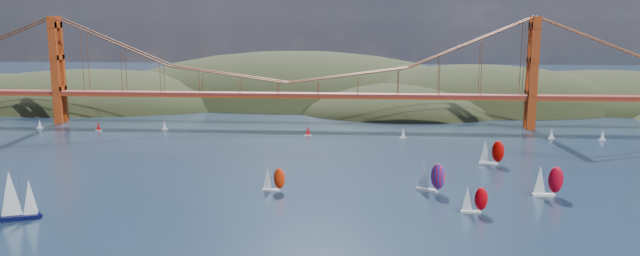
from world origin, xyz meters
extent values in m
ellipsoid|color=black|center=(-140.00, 260.00, -11.20)|extent=(240.00, 140.00, 64.00)
ellipsoid|color=black|center=(-10.00, 300.00, -16.80)|extent=(300.00, 180.00, 96.00)
ellipsoid|color=black|center=(110.00, 270.00, -13.30)|extent=(220.00, 140.00, 76.00)
ellipsoid|color=black|center=(60.00, 240.00, -8.40)|extent=(140.00, 110.00, 48.00)
ellipsoid|color=black|center=(200.00, 290.00, -10.50)|extent=(260.00, 160.00, 60.00)
cube|color=maroon|center=(0.00, 180.00, 16.00)|extent=(440.00, 7.00, 1.60)
cube|color=#943C1C|center=(0.00, 180.00, 14.80)|extent=(440.00, 7.00, 0.80)
cube|color=#943C1C|center=(-120.00, 180.00, 27.50)|extent=(4.00, 8.50, 55.00)
cube|color=#943C1C|center=(120.00, 180.00, 27.50)|extent=(4.00, 8.50, 55.00)
cube|color=black|center=(-55.18, 26.20, 0.60)|extent=(10.26, 6.16, 1.19)
cylinder|color=#99999E|center=(-54.72, 26.38, 8.36)|extent=(0.15, 0.15, 14.33)
cone|color=white|center=(-56.85, 25.56, 7.64)|extent=(7.18, 7.18, 12.61)
cone|color=white|center=(-52.40, 27.28, 6.21)|extent=(5.13, 5.13, 10.03)
cube|color=silver|center=(9.25, 59.79, 0.32)|extent=(5.45, 2.14, 0.64)
cylinder|color=#99999E|center=(9.52, 59.76, 4.61)|extent=(0.08, 0.08, 7.96)
cone|color=white|center=(8.30, 59.91, 4.22)|extent=(3.32, 3.32, 7.00)
ellipsoid|color=red|center=(12.15, 59.43, 4.22)|extent=(3.98, 2.78, 6.68)
cube|color=silver|center=(69.30, 41.67, 0.32)|extent=(5.30, 1.60, 0.63)
cylinder|color=#99999E|center=(69.57, 41.66, 4.58)|extent=(0.08, 0.08, 7.90)
cone|color=white|center=(68.36, 41.69, 4.19)|extent=(3.02, 3.02, 6.95)
ellipsoid|color=#C30009|center=(72.20, 41.60, 4.19)|extent=(3.74, 2.40, 6.64)
cube|color=white|center=(94.56, 60.30, 0.40)|extent=(6.69, 2.15, 0.79)
cylinder|color=#99999E|center=(94.89, 60.31, 5.75)|extent=(0.10, 0.10, 9.92)
cone|color=white|center=(93.37, 60.25, 5.26)|extent=(3.86, 3.86, 8.73)
ellipsoid|color=#B10316|center=(98.19, 60.46, 5.26)|extent=(4.75, 3.11, 8.33)
cube|color=silver|center=(85.38, 101.94, 0.39)|extent=(6.69, 3.01, 0.78)
cylinder|color=#99999E|center=(85.70, 101.88, 5.62)|extent=(0.10, 0.10, 9.69)
cone|color=white|center=(84.24, 102.16, 5.14)|extent=(4.24, 4.24, 8.53)
ellipsoid|color=#B80300|center=(88.87, 101.26, 5.14)|extent=(4.98, 3.65, 8.14)
cube|color=silver|center=(59.00, 63.26, 0.40)|extent=(6.81, 4.58, 0.80)
cylinder|color=#99999E|center=(59.30, 63.11, 5.79)|extent=(0.10, 0.10, 9.99)
cone|color=white|center=(57.92, 63.78, 5.29)|extent=(4.98, 4.98, 8.79)
ellipsoid|color=red|center=(62.30, 61.66, 5.29)|extent=(5.47, 4.67, 8.39)
cube|color=silver|center=(-122.51, 162.48, 0.25)|extent=(3.00, 1.00, 0.50)
cone|color=white|center=(-122.51, 162.48, 2.60)|extent=(2.00, 2.00, 4.20)
cube|color=silver|center=(-90.40, 157.79, 0.25)|extent=(3.00, 1.00, 0.50)
cone|color=red|center=(-90.40, 157.79, 2.60)|extent=(2.00, 2.00, 4.20)
cube|color=silver|center=(-59.44, 163.78, 0.25)|extent=(3.00, 1.00, 0.50)
cone|color=white|center=(-59.44, 163.78, 2.60)|extent=(2.00, 2.00, 4.20)
cube|color=silver|center=(123.65, 154.44, 0.25)|extent=(3.00, 1.00, 0.50)
cone|color=white|center=(123.65, 154.44, 2.60)|extent=(2.00, 2.00, 4.20)
cube|color=silver|center=(145.46, 152.30, 0.25)|extent=(3.00, 1.00, 0.50)
cone|color=white|center=(145.46, 152.30, 2.60)|extent=(2.00, 2.00, 4.20)
cube|color=silver|center=(56.38, 150.53, 0.25)|extent=(3.00, 1.00, 0.50)
cone|color=white|center=(56.38, 150.53, 2.60)|extent=(2.00, 2.00, 4.20)
cube|color=silver|center=(12.43, 153.05, 0.25)|extent=(3.00, 1.00, 0.50)
cone|color=red|center=(12.43, 153.05, 2.60)|extent=(2.00, 2.00, 4.20)
camera|label=1|loc=(39.51, -131.12, 55.17)|focal=35.00mm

